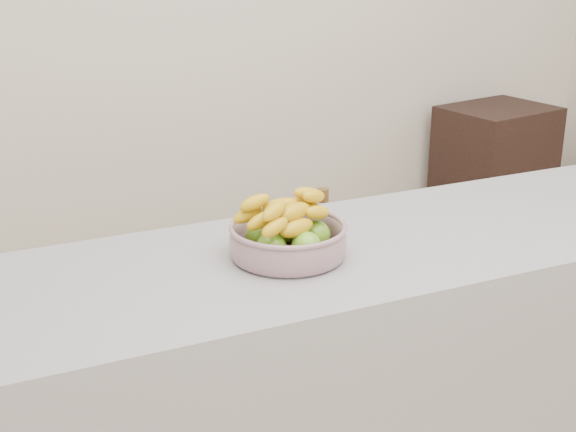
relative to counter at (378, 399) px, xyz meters
name	(u,v)px	position (x,y,z in m)	size (l,w,h in m)	color
counter	(378,399)	(0.00, 0.00, 0.00)	(2.00, 0.60, 0.90)	#9B9AA2
cabinet	(491,196)	(1.39, 1.29, -0.03)	(0.47, 0.38, 0.85)	black
fruit_bowl	(288,237)	(-0.26, 0.00, 0.50)	(0.27, 0.27, 0.14)	#9AA6B9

